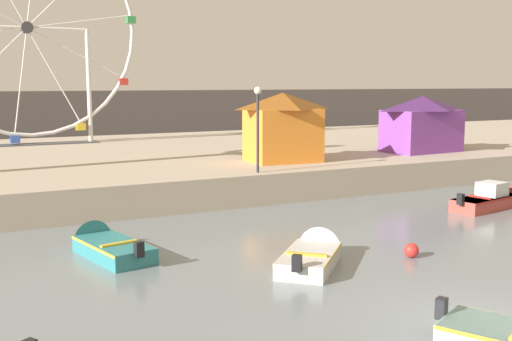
{
  "coord_description": "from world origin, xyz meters",
  "views": [
    {
      "loc": [
        -10.01,
        -8.69,
        5.17
      ],
      "look_at": [
        -0.63,
        9.41,
        2.3
      ],
      "focal_mm": 43.83,
      "sensor_mm": 36.0,
      "label": 1
    }
  ],
  "objects_px": {
    "promenade_lamp_near": "(258,116)",
    "mooring_buoy_orange": "(411,250)",
    "carnival_booth_orange_canopy": "(283,126)",
    "ferris_wheel_white_frame": "(27,31)",
    "motorboat_pale_grey": "(314,253)",
    "motorboat_teal_painted": "(104,245)",
    "carnival_booth_purple_stall": "(422,123)",
    "motorboat_faded_red": "(494,199)"
  },
  "relations": [
    {
      "from": "motorboat_teal_painted",
      "to": "motorboat_faded_red",
      "type": "xyz_separation_m",
      "value": [
        16.27,
        -0.43,
        0.09
      ]
    },
    {
      "from": "motorboat_faded_red",
      "to": "mooring_buoy_orange",
      "type": "xyz_separation_m",
      "value": [
        -8.25,
        -4.29,
        -0.13
      ]
    },
    {
      "from": "ferris_wheel_white_frame",
      "to": "carnival_booth_orange_canopy",
      "type": "xyz_separation_m",
      "value": [
        9.71,
        -14.3,
        -5.18
      ]
    },
    {
      "from": "motorboat_pale_grey",
      "to": "promenade_lamp_near",
      "type": "height_order",
      "value": "promenade_lamp_near"
    },
    {
      "from": "mooring_buoy_orange",
      "to": "promenade_lamp_near",
      "type": "bearing_deg",
      "value": 90.76
    },
    {
      "from": "motorboat_teal_painted",
      "to": "mooring_buoy_orange",
      "type": "height_order",
      "value": "motorboat_teal_painted"
    },
    {
      "from": "motorboat_teal_painted",
      "to": "carnival_booth_purple_stall",
      "type": "distance_m",
      "value": 21.5
    },
    {
      "from": "motorboat_pale_grey",
      "to": "ferris_wheel_white_frame",
      "type": "xyz_separation_m",
      "value": [
        -4.19,
        25.81,
        8.02
      ]
    },
    {
      "from": "motorboat_teal_painted",
      "to": "ferris_wheel_white_frame",
      "type": "height_order",
      "value": "ferris_wheel_white_frame"
    },
    {
      "from": "ferris_wheel_white_frame",
      "to": "motorboat_pale_grey",
      "type": "bearing_deg",
      "value": -80.79
    },
    {
      "from": "motorboat_pale_grey",
      "to": "mooring_buoy_orange",
      "type": "distance_m",
      "value": 2.97
    },
    {
      "from": "motorboat_teal_painted",
      "to": "mooring_buoy_orange",
      "type": "bearing_deg",
      "value": -131.66
    },
    {
      "from": "promenade_lamp_near",
      "to": "mooring_buoy_orange",
      "type": "relative_size",
      "value": 8.32
    },
    {
      "from": "motorboat_faded_red",
      "to": "promenade_lamp_near",
      "type": "distance_m",
      "value": 10.52
    },
    {
      "from": "motorboat_teal_painted",
      "to": "carnival_booth_purple_stall",
      "type": "relative_size",
      "value": 0.86
    },
    {
      "from": "carnival_booth_orange_canopy",
      "to": "carnival_booth_purple_stall",
      "type": "relative_size",
      "value": 0.8
    },
    {
      "from": "motorboat_pale_grey",
      "to": "carnival_booth_orange_canopy",
      "type": "relative_size",
      "value": 0.92
    },
    {
      "from": "promenade_lamp_near",
      "to": "ferris_wheel_white_frame",
      "type": "bearing_deg",
      "value": 111.91
    },
    {
      "from": "motorboat_teal_painted",
      "to": "motorboat_faded_red",
      "type": "distance_m",
      "value": 16.28
    },
    {
      "from": "ferris_wheel_white_frame",
      "to": "mooring_buoy_orange",
      "type": "distance_m",
      "value": 28.81
    },
    {
      "from": "motorboat_faded_red",
      "to": "mooring_buoy_orange",
      "type": "distance_m",
      "value": 9.3
    },
    {
      "from": "ferris_wheel_white_frame",
      "to": "carnival_booth_purple_stall",
      "type": "distance_m",
      "value": 24.04
    },
    {
      "from": "motorboat_teal_painted",
      "to": "carnival_booth_purple_stall",
      "type": "xyz_separation_m",
      "value": [
        19.78,
        7.97,
        2.69
      ]
    },
    {
      "from": "carnival_booth_orange_canopy",
      "to": "ferris_wheel_white_frame",
      "type": "bearing_deg",
      "value": 128.45
    },
    {
      "from": "promenade_lamp_near",
      "to": "mooring_buoy_orange",
      "type": "distance_m",
      "value": 10.3
    },
    {
      "from": "carnival_booth_orange_canopy",
      "to": "carnival_booth_purple_stall",
      "type": "bearing_deg",
      "value": 5.75
    },
    {
      "from": "promenade_lamp_near",
      "to": "motorboat_pale_grey",
      "type": "bearing_deg",
      "value": -107.13
    },
    {
      "from": "motorboat_pale_grey",
      "to": "mooring_buoy_orange",
      "type": "xyz_separation_m",
      "value": [
        2.82,
        -0.95,
        -0.03
      ]
    },
    {
      "from": "motorboat_faded_red",
      "to": "carnival_booth_orange_canopy",
      "type": "xyz_separation_m",
      "value": [
        -5.54,
        8.17,
        2.73
      ]
    },
    {
      "from": "motorboat_teal_painted",
      "to": "motorboat_pale_grey",
      "type": "relative_size",
      "value": 1.16
    },
    {
      "from": "motorboat_teal_painted",
      "to": "carnival_booth_orange_canopy",
      "type": "bearing_deg",
      "value": -65.41
    },
    {
      "from": "motorboat_pale_grey",
      "to": "motorboat_teal_painted",
      "type": "bearing_deg",
      "value": 98.74
    },
    {
      "from": "ferris_wheel_white_frame",
      "to": "carnival_booth_orange_canopy",
      "type": "height_order",
      "value": "ferris_wheel_white_frame"
    },
    {
      "from": "motorboat_teal_painted",
      "to": "mooring_buoy_orange",
      "type": "distance_m",
      "value": 9.31
    },
    {
      "from": "carnival_booth_orange_canopy",
      "to": "carnival_booth_purple_stall",
      "type": "xyz_separation_m",
      "value": [
        9.05,
        0.23,
        -0.13
      ]
    },
    {
      "from": "ferris_wheel_white_frame",
      "to": "carnival_booth_purple_stall",
      "type": "relative_size",
      "value": 2.93
    },
    {
      "from": "promenade_lamp_near",
      "to": "mooring_buoy_orange",
      "type": "xyz_separation_m",
      "value": [
        0.13,
        -9.67,
        -3.54
      ]
    },
    {
      "from": "mooring_buoy_orange",
      "to": "carnival_booth_purple_stall",
      "type": "bearing_deg",
      "value": 47.19
    },
    {
      "from": "motorboat_teal_painted",
      "to": "carnival_booth_purple_stall",
      "type": "bearing_deg",
      "value": -79.25
    },
    {
      "from": "mooring_buoy_orange",
      "to": "motorboat_faded_red",
      "type": "bearing_deg",
      "value": 27.48
    },
    {
      "from": "ferris_wheel_white_frame",
      "to": "carnival_booth_orange_canopy",
      "type": "bearing_deg",
      "value": -55.82
    },
    {
      "from": "carnival_booth_purple_stall",
      "to": "carnival_booth_orange_canopy",
      "type": "bearing_deg",
      "value": 177.59
    }
  ]
}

